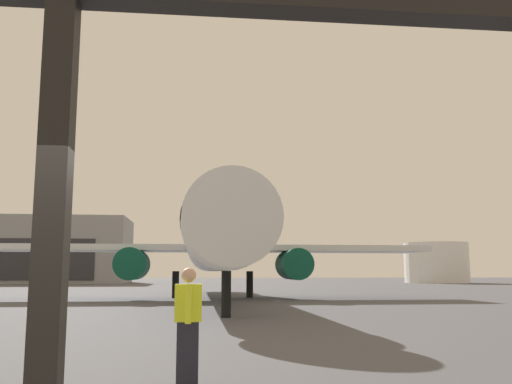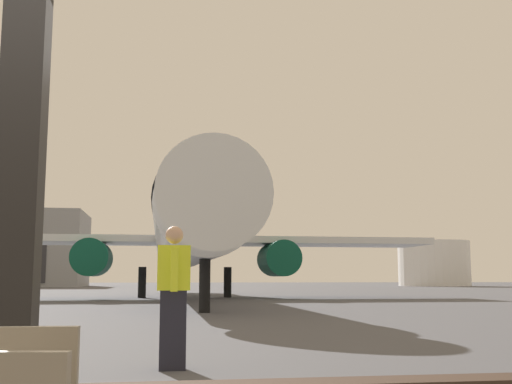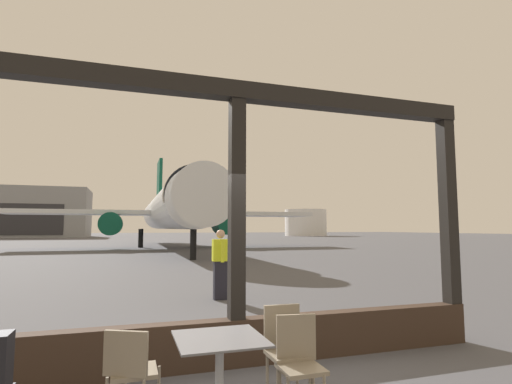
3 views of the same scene
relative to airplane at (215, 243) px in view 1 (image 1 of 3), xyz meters
The scene contains 6 objects.
ground_plane 10.63m from the airplane, 102.08° to the left, with size 220.00×220.00×0.00m, color #4C4C51.
window_frame 30.30m from the airplane, 93.99° to the right, with size 7.32×0.24×3.79m.
airplane is the anchor object (origin of this frame).
ground_crew_worker 25.61m from the airplane, 92.83° to the right, with size 0.40×0.57×1.74m.
distant_hangar 57.59m from the airplane, 114.51° to the left, with size 25.12×13.13×9.64m.
fuel_storage_tank 59.94m from the airplane, 53.53° to the left, with size 9.62×9.62×6.06m, color white.
Camera 1 is at (0.94, -3.76, 1.68)m, focal length 38.92 mm.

